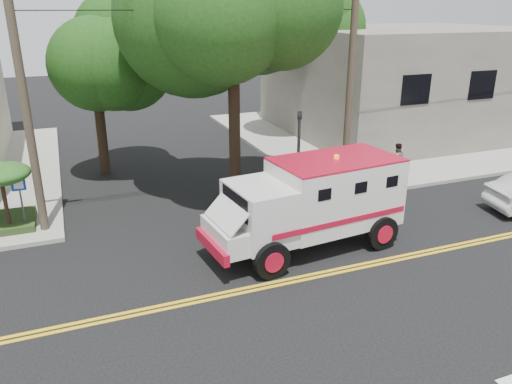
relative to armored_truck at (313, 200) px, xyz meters
name	(u,v)px	position (x,y,z in m)	size (l,w,h in m)	color
ground	(261,287)	(-2.43, -1.72, -1.63)	(100.00, 100.00, 0.00)	black
sidewalk_ne	(385,133)	(11.07, 11.78, -1.56)	(17.00, 17.00, 0.15)	gray
building_right	(405,79)	(12.57, 12.28, 1.52)	(14.00, 12.00, 6.00)	#615D53
utility_pole_left	(25,102)	(-8.03, 4.28, 2.87)	(0.28, 0.28, 9.00)	#382D23
utility_pole_right	(350,81)	(3.87, 4.48, 2.87)	(0.28, 0.28, 9.00)	#382D23
tree_main	(247,10)	(-0.49, 4.48, 5.57)	(6.08, 5.70, 9.85)	black
tree_left	(100,46)	(-5.11, 10.06, 4.10)	(4.48, 4.20, 7.70)	black
tree_right	(302,29)	(6.42, 14.05, 4.46)	(4.80, 4.50, 8.20)	black
traffic_signal	(299,147)	(1.37, 3.88, 0.59)	(0.15, 0.18, 3.60)	#3F3F42
accessibility_sign	(21,196)	(-8.63, 4.45, -0.27)	(0.45, 0.10, 2.02)	#3F3F42
armored_truck	(313,200)	(0.00, 0.00, 0.00)	(6.50, 3.07, 2.87)	silver
pedestrian_a	(368,147)	(6.65, 6.93, -0.73)	(0.55, 0.36, 1.50)	gray
pedestrian_b	(396,160)	(6.60, 4.61, -0.72)	(0.74, 0.57, 1.51)	gray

